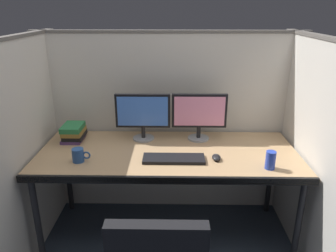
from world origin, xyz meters
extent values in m
cube|color=beige|center=(0.00, 0.74, 0.78)|extent=(2.20, 0.05, 1.55)
cube|color=#605B56|center=(0.00, 0.74, 1.56)|extent=(2.21, 0.06, 0.02)
cube|color=beige|center=(-0.99, 0.20, 0.78)|extent=(0.05, 1.40, 1.55)
cube|color=#605B56|center=(-0.99, 0.20, 1.56)|extent=(0.06, 1.41, 0.02)
cube|color=beige|center=(0.99, 0.20, 0.78)|extent=(0.05, 1.40, 1.55)
cube|color=#605B56|center=(0.99, 0.20, 1.56)|extent=(0.06, 1.41, 0.02)
cube|color=tan|center=(0.00, 0.30, 0.72)|extent=(1.90, 0.80, 0.04)
cube|color=black|center=(0.00, -0.09, 0.72)|extent=(1.90, 0.02, 0.05)
cylinder|color=black|center=(-0.89, -0.04, 0.35)|extent=(0.04, 0.04, 0.70)
cylinder|color=black|center=(0.89, -0.04, 0.35)|extent=(0.04, 0.04, 0.70)
cylinder|color=black|center=(-0.89, 0.64, 0.35)|extent=(0.04, 0.04, 0.70)
cylinder|color=black|center=(0.89, 0.64, 0.35)|extent=(0.04, 0.04, 0.70)
cylinder|color=gray|center=(-0.20, 0.53, 0.75)|extent=(0.17, 0.17, 0.01)
cylinder|color=black|center=(-0.20, 0.53, 0.80)|extent=(0.03, 0.03, 0.09)
cube|color=black|center=(-0.20, 0.53, 0.98)|extent=(0.43, 0.03, 0.27)
cube|color=#3F72D8|center=(-0.20, 0.51, 0.98)|extent=(0.39, 0.01, 0.23)
cylinder|color=gray|center=(0.24, 0.54, 0.75)|extent=(0.17, 0.17, 0.01)
cylinder|color=black|center=(0.24, 0.54, 0.80)|extent=(0.03, 0.03, 0.09)
cube|color=black|center=(0.24, 0.54, 0.98)|extent=(0.43, 0.03, 0.27)
cube|color=pink|center=(0.24, 0.52, 0.98)|extent=(0.39, 0.01, 0.23)
cube|color=black|center=(0.04, 0.15, 0.75)|extent=(0.43, 0.15, 0.02)
ellipsoid|color=black|center=(0.34, 0.16, 0.76)|extent=(0.06, 0.10, 0.03)
cylinder|color=#59595B|center=(0.34, 0.18, 0.77)|extent=(0.01, 0.01, 0.01)
cube|color=#4C3366|center=(-0.76, 0.50, 0.75)|extent=(0.15, 0.21, 0.02)
cube|color=black|center=(-0.75, 0.50, 0.78)|extent=(0.15, 0.21, 0.04)
cube|color=olive|center=(-0.75, 0.49, 0.82)|extent=(0.15, 0.21, 0.03)
cube|color=#26723F|center=(-0.75, 0.49, 0.85)|extent=(0.15, 0.21, 0.04)
cylinder|color=#263FB2|center=(0.68, 0.04, 0.80)|extent=(0.07, 0.07, 0.12)
cylinder|color=#264C8C|center=(-0.61, 0.12, 0.79)|extent=(0.08, 0.08, 0.09)
torus|color=#264C8C|center=(-0.56, 0.12, 0.79)|extent=(0.06, 0.01, 0.06)
camera|label=1|loc=(0.04, -1.88, 1.74)|focal=34.60mm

